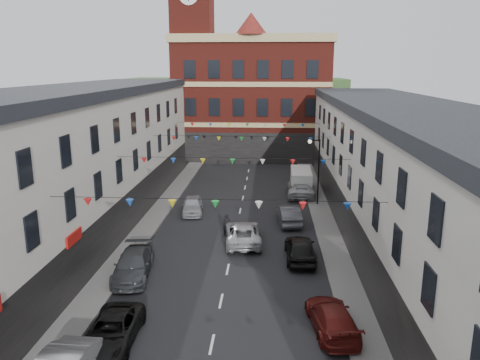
% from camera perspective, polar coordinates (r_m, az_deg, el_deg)
% --- Properties ---
extents(ground, '(160.00, 160.00, 0.00)m').
position_cam_1_polar(ground, '(29.25, -1.51, -10.84)').
color(ground, black).
rests_on(ground, ground).
extents(pavement_left, '(1.80, 64.00, 0.15)m').
position_cam_1_polar(pavement_left, '(32.33, -13.59, -8.63)').
color(pavement_left, '#605E5B').
rests_on(pavement_left, ground).
extents(pavement_right, '(1.80, 64.00, 0.15)m').
position_cam_1_polar(pavement_right, '(31.27, 11.70, -9.31)').
color(pavement_right, '#605E5B').
rests_on(pavement_right, ground).
extents(terrace_left, '(8.40, 56.00, 10.70)m').
position_cam_1_polar(terrace_left, '(31.70, -23.12, 0.20)').
color(terrace_left, beige).
rests_on(terrace_left, ground).
extents(terrace_right, '(8.40, 56.00, 9.70)m').
position_cam_1_polar(terrace_right, '(29.94, 21.70, -1.39)').
color(terrace_right, beige).
rests_on(terrace_right, ground).
extents(civic_building, '(20.60, 13.30, 18.50)m').
position_cam_1_polar(civic_building, '(64.62, 1.50, 10.12)').
color(civic_building, maroon).
rests_on(civic_building, ground).
extents(clock_tower, '(5.60, 5.60, 30.00)m').
position_cam_1_polar(clock_tower, '(62.36, -5.76, 16.18)').
color(clock_tower, maroon).
rests_on(clock_tower, ground).
extents(distant_hill, '(40.00, 14.00, 10.00)m').
position_cam_1_polar(distant_hill, '(89.02, -0.52, 9.07)').
color(distant_hill, '#2D4E24').
rests_on(distant_hill, ground).
extents(street_lamp, '(1.10, 0.36, 6.00)m').
position_cam_1_polar(street_lamp, '(41.53, 9.25, 2.07)').
color(street_lamp, black).
rests_on(street_lamp, ground).
extents(car_left_c, '(2.22, 4.66, 1.28)m').
position_cam_1_polar(car_left_c, '(22.68, -15.32, -17.29)').
color(car_left_c, black).
rests_on(car_left_c, ground).
extents(car_left_d, '(2.59, 5.21, 1.45)m').
position_cam_1_polar(car_left_d, '(28.77, -12.90, -10.05)').
color(car_left_d, '#36393D').
rests_on(car_left_d, ground).
extents(car_left_e, '(2.19, 4.34, 1.42)m').
position_cam_1_polar(car_left_e, '(39.83, -5.84, -3.07)').
color(car_left_e, '#9D9EA6').
rests_on(car_left_e, ground).
extents(car_right_c, '(2.47, 4.86, 1.35)m').
position_cam_1_polar(car_right_c, '(23.24, 11.15, -16.14)').
color(car_right_c, '#5E1612').
rests_on(car_right_c, ground).
extents(car_right_d, '(1.96, 4.69, 1.59)m').
position_cam_1_polar(car_right_d, '(30.52, 7.38, -8.26)').
color(car_right_d, black).
rests_on(car_right_d, ground).
extents(car_right_e, '(1.99, 4.60, 1.47)m').
position_cam_1_polar(car_right_e, '(37.27, 5.97, -4.21)').
color(car_right_e, '#48494F').
rests_on(car_right_e, ground).
extents(car_right_f, '(2.63, 5.52, 1.52)m').
position_cam_1_polar(car_right_f, '(45.24, 7.40, -1.00)').
color(car_right_f, '#A5A6A9').
rests_on(car_right_f, ground).
extents(moving_car, '(2.94, 5.48, 1.46)m').
position_cam_1_polar(moving_car, '(33.12, 0.35, -6.47)').
color(moving_car, '#ACAEB4').
rests_on(moving_car, ground).
extents(white_van, '(2.08, 5.12, 2.24)m').
position_cam_1_polar(white_van, '(46.55, 7.43, -0.13)').
color(white_van, silver).
rests_on(white_van, ground).
extents(pedestrian, '(0.65, 0.48, 1.62)m').
position_cam_1_polar(pedestrian, '(34.52, -1.61, -5.48)').
color(pedestrian, black).
rests_on(pedestrian, ground).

